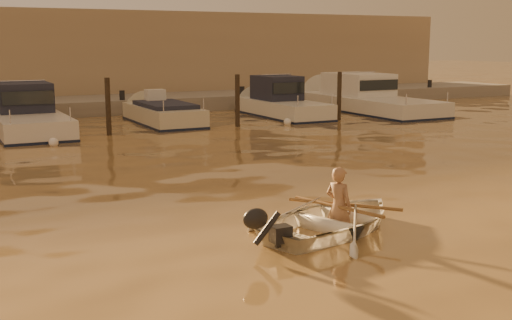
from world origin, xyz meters
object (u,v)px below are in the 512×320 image
person (339,207)px  waterfront_building (48,58)px  moored_boat_2 (27,114)px  moored_boat_4 (283,102)px  moored_boat_3 (163,118)px  dinghy (335,219)px  moored_boat_5 (368,98)px

person → waterfront_building: waterfront_building is taller
moored_boat_2 → waterfront_building: waterfront_building is taller
moored_boat_4 → waterfront_building: (-8.04, 11.00, 1.77)m
person → moored_boat_3: bearing=-29.1°
dinghy → moored_boat_2: moored_boat_2 is taller
moored_boat_4 → moored_boat_5: (4.62, 0.00, 0.00)m
person → moored_boat_2: 15.82m
moored_boat_2 → moored_boat_3: (5.19, 0.00, -0.40)m
waterfront_building → person: bearing=-89.1°
waterfront_building → moored_boat_3: bearing=-76.9°
dinghy → waterfront_building: waterfront_building is taller
person → moored_boat_2: (-3.05, 15.52, 0.22)m
moored_boat_2 → moored_boat_5: bearing=0.0°
person → moored_boat_5: bearing=-59.5°
moored_boat_3 → moored_boat_5: bearing=0.0°
moored_boat_5 → waterfront_building: (-12.66, 11.00, 1.77)m
person → moored_boat_5: (12.25, 15.52, 0.22)m
dinghy → person: 0.22m
moored_boat_2 → moored_boat_4: 10.68m
dinghy → moored_boat_3: 15.71m
moored_boat_2 → person: bearing=-78.9°
moored_boat_3 → waterfront_building: waterfront_building is taller
moored_boat_4 → waterfront_building: size_ratio=0.14×
moored_boat_5 → person: bearing=-128.3°
moored_boat_5 → waterfront_building: 16.86m
person → dinghy: bearing=90.0°
person → moored_boat_4: (7.63, 15.52, 0.22)m
moored_boat_4 → waterfront_building: waterfront_building is taller
moored_boat_2 → moored_boat_4: same height
dinghy → moored_boat_3: bearing=-29.4°
moored_boat_2 → moored_boat_4: size_ratio=1.22×
moored_boat_3 → waterfront_building: (-2.55, 11.00, 2.17)m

